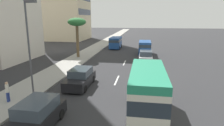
{
  "coord_description": "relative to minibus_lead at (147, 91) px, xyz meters",
  "views": [
    {
      "loc": [
        -2.73,
        -2.59,
        6.27
      ],
      "look_at": [
        18.99,
        0.93,
        1.21
      ],
      "focal_mm": 31.13,
      "sensor_mm": 36.0,
      "label": 1
    }
  ],
  "objects": [
    {
      "name": "minibus_lead",
      "position": [
        0.0,
        0.0,
        0.0
      ],
      "size": [
        6.32,
        2.28,
        3.15
      ],
      "color": "silver",
      "rests_on": "ground_plane"
    },
    {
      "name": "car_fourth",
      "position": [
        4.79,
        6.1,
        -0.93
      ],
      "size": [
        4.55,
        1.94,
        1.69
      ],
      "rotation": [
        0.0,
        0.0,
        3.14
      ],
      "color": "black",
      "rests_on": "ground_plane"
    },
    {
      "name": "lane_stripe_far",
      "position": [
        15.3,
        2.95,
        -1.72
      ],
      "size": [
        3.2,
        0.16,
        0.01
      ],
      "primitive_type": "cube",
      "color": "silver",
      "rests_on": "ground_plane"
    },
    {
      "name": "van_third",
      "position": [
        28.74,
        6.19,
        -0.36
      ],
      "size": [
        5.17,
        2.23,
        2.38
      ],
      "rotation": [
        0.0,
        0.0,
        3.14
      ],
      "color": "#1E478C",
      "rests_on": "ground_plane"
    },
    {
      "name": "palm_tree",
      "position": [
        17.87,
        10.81,
        3.74
      ],
      "size": [
        2.88,
        2.88,
        6.24
      ],
      "color": "brown",
      "rests_on": "sidewalk_right"
    },
    {
      "name": "van_second",
      "position": [
        22.68,
        0.08,
        -0.38
      ],
      "size": [
        4.65,
        2.19,
        2.35
      ],
      "color": "#1E478C",
      "rests_on": "ground_plane"
    },
    {
      "name": "lane_stripe_mid",
      "position": [
        7.14,
        2.95,
        -1.72
      ],
      "size": [
        3.2,
        0.16,
        0.01
      ],
      "primitive_type": "cube",
      "color": "silver",
      "rests_on": "ground_plane"
    },
    {
      "name": "ground_plane",
      "position": [
        22.27,
        2.95,
        -1.72
      ],
      "size": [
        198.0,
        198.0,
        0.0
      ],
      "primitive_type": "plane",
      "color": "#2D2D30"
    },
    {
      "name": "car_fifth",
      "position": [
        -2.65,
        6.28,
        -0.92
      ],
      "size": [
        4.55,
        1.95,
        1.7
      ],
      "rotation": [
        0.0,
        0.0,
        3.14
      ],
      "color": "black",
      "rests_on": "ground_plane"
    },
    {
      "name": "street_lamp",
      "position": [
        1.58,
        8.91,
        2.99
      ],
      "size": [
        0.24,
        0.97,
        7.48
      ],
      "color": "#4C4C51",
      "rests_on": "sidewalk_right"
    },
    {
      "name": "sidewalk_right",
      "position": [
        22.27,
        10.47,
        -1.65
      ],
      "size": [
        162.0,
        3.72,
        0.15
      ],
      "primitive_type": "cube",
      "color": "#9E9B93",
      "rests_on": "ground_plane"
    },
    {
      "name": "pedestrian_near_lamp",
      "position": [
        0.22,
        10.24,
        -0.72
      ],
      "size": [
        0.39,
        0.36,
        1.57
      ],
      "rotation": [
        0.0,
        0.0,
        0.58
      ],
      "color": "navy",
      "rests_on": "sidewalk_right"
    },
    {
      "name": "car_sixth",
      "position": [
        16.46,
        -0.03,
        -0.93
      ],
      "size": [
        4.48,
        1.94,
        1.68
      ],
      "color": "silver",
      "rests_on": "ground_plane"
    }
  ]
}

